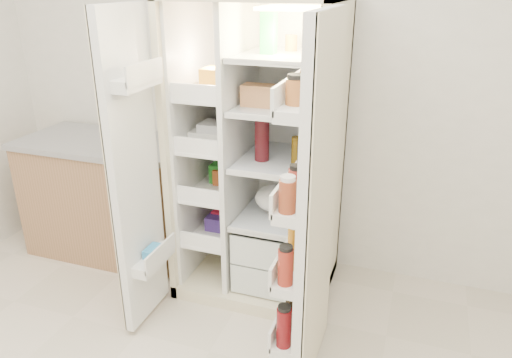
% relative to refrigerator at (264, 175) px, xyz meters
% --- Properties ---
extents(wall_back, '(4.00, 0.02, 2.70)m').
position_rel_refrigerator_xyz_m(wall_back, '(-0.05, 0.35, 0.61)').
color(wall_back, silver).
rests_on(wall_back, floor).
extents(refrigerator, '(0.92, 0.70, 1.80)m').
position_rel_refrigerator_xyz_m(refrigerator, '(0.00, 0.00, 0.00)').
color(refrigerator, beige).
rests_on(refrigerator, floor).
extents(freezer_door, '(0.15, 0.40, 1.72)m').
position_rel_refrigerator_xyz_m(freezer_door, '(-0.51, -0.60, 0.15)').
color(freezer_door, silver).
rests_on(freezer_door, floor).
extents(fridge_door, '(0.17, 0.58, 1.72)m').
position_rel_refrigerator_xyz_m(fridge_door, '(0.47, -0.70, 0.13)').
color(fridge_door, silver).
rests_on(fridge_door, floor).
extents(kitchen_counter, '(1.16, 0.62, 0.84)m').
position_rel_refrigerator_xyz_m(kitchen_counter, '(-1.16, 0.01, -0.32)').
color(kitchen_counter, '#976C4B').
rests_on(kitchen_counter, floor).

